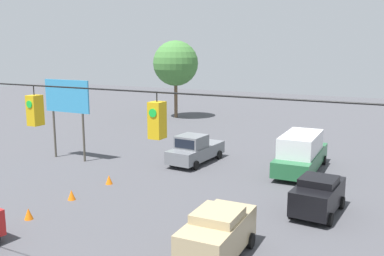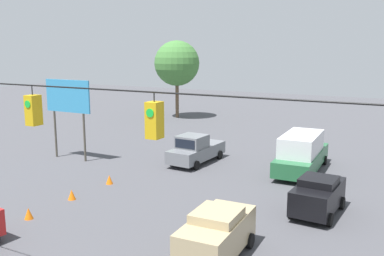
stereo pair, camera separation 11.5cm
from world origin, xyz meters
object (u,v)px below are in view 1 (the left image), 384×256
(overhead_signal_span, at_px, (38,169))
(roadside_billboard, at_px, (67,102))
(pickup_truck_grey_withflow_far, at_px, (195,150))
(box_truck_green_oncoming_deep, at_px, (301,152))
(traffic_cone_fourth, at_px, (109,180))
(sedan_black_oncoming_far, at_px, (318,195))
(tree_horizon_left, at_px, (176,63))
(traffic_cone_third, at_px, (72,195))
(sedan_tan_crossing_near, at_px, (218,233))
(traffic_cone_second, at_px, (29,214))

(overhead_signal_span, xyz_separation_m, roadside_billboard, (13.17, -15.00, -0.46))
(pickup_truck_grey_withflow_far, bearing_deg, box_truck_green_oncoming_deep, -169.82)
(box_truck_green_oncoming_deep, relative_size, traffic_cone_fourth, 12.99)
(sedan_black_oncoming_far, bearing_deg, box_truck_green_oncoming_deep, -70.22)
(sedan_black_oncoming_far, bearing_deg, tree_horizon_left, -47.35)
(box_truck_green_oncoming_deep, distance_m, sedan_black_oncoming_far, 7.55)
(traffic_cone_third, relative_size, traffic_cone_fourth, 1.00)
(pickup_truck_grey_withflow_far, bearing_deg, tree_horizon_left, -56.63)
(pickup_truck_grey_withflow_far, relative_size, tree_horizon_left, 0.59)
(box_truck_green_oncoming_deep, bearing_deg, roadside_billboard, 16.23)
(sedan_tan_crossing_near, bearing_deg, tree_horizon_left, -57.75)
(traffic_cone_fourth, xyz_separation_m, roadside_billboard, (6.41, -3.47, 4.07))
(box_truck_green_oncoming_deep, height_order, pickup_truck_grey_withflow_far, box_truck_green_oncoming_deep)
(box_truck_green_oncoming_deep, bearing_deg, overhead_signal_span, 81.37)
(traffic_cone_third, bearing_deg, tree_horizon_left, -71.90)
(traffic_cone_third, distance_m, tree_horizon_left, 29.50)
(sedan_black_oncoming_far, distance_m, roadside_billboard, 19.17)
(box_truck_green_oncoming_deep, relative_size, sedan_tan_crossing_near, 1.69)
(pickup_truck_grey_withflow_far, xyz_separation_m, traffic_cone_fourth, (2.42, 6.85, -0.70))
(traffic_cone_second, xyz_separation_m, traffic_cone_fourth, (-0.01, -6.20, 0.00))
(sedan_black_oncoming_far, distance_m, traffic_cone_second, 14.32)
(pickup_truck_grey_withflow_far, height_order, sedan_black_oncoming_far, pickup_truck_grey_withflow_far)
(sedan_tan_crossing_near, height_order, pickup_truck_grey_withflow_far, pickup_truck_grey_withflow_far)
(sedan_black_oncoming_far, xyz_separation_m, traffic_cone_third, (12.39, 4.24, -0.70))
(sedan_tan_crossing_near, bearing_deg, roadside_billboard, -29.03)
(traffic_cone_second, bearing_deg, roadside_billboard, -56.48)
(traffic_cone_third, distance_m, traffic_cone_fourth, 3.16)
(traffic_cone_third, xyz_separation_m, roadside_billboard, (6.33, -6.63, 4.07))
(overhead_signal_span, height_order, sedan_black_oncoming_far, overhead_signal_span)
(box_truck_green_oncoming_deep, height_order, roadside_billboard, roadside_billboard)
(sedan_tan_crossing_near, height_order, traffic_cone_fourth, sedan_tan_crossing_near)
(pickup_truck_grey_withflow_far, xyz_separation_m, tree_horizon_left, (11.46, -17.40, 5.47))
(tree_horizon_left, bearing_deg, sedan_black_oncoming_far, 132.65)
(overhead_signal_span, relative_size, box_truck_green_oncoming_deep, 3.07)
(traffic_cone_second, relative_size, traffic_cone_fourth, 1.00)
(traffic_cone_second, height_order, traffic_cone_fourth, same)
(overhead_signal_span, bearing_deg, traffic_cone_third, -50.75)
(sedan_black_oncoming_far, bearing_deg, sedan_tan_crossing_near, 68.64)
(traffic_cone_second, bearing_deg, box_truck_green_oncoming_deep, -124.19)
(roadside_billboard, relative_size, tree_horizon_left, 0.65)
(sedan_tan_crossing_near, relative_size, traffic_cone_second, 7.69)
(traffic_cone_second, bearing_deg, sedan_black_oncoming_far, -149.41)
(pickup_truck_grey_withflow_far, xyz_separation_m, traffic_cone_second, (2.43, 13.06, -0.70))
(roadside_billboard, bearing_deg, pickup_truck_grey_withflow_far, -159.00)
(traffic_cone_third, xyz_separation_m, traffic_cone_fourth, (-0.08, -3.16, 0.00))
(sedan_tan_crossing_near, relative_size, tree_horizon_left, 0.47)
(sedan_tan_crossing_near, relative_size, sedan_black_oncoming_far, 1.06)
(traffic_cone_second, height_order, tree_horizon_left, tree_horizon_left)
(roadside_billboard, bearing_deg, tree_horizon_left, -82.78)
(overhead_signal_span, distance_m, tree_horizon_left, 39.17)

